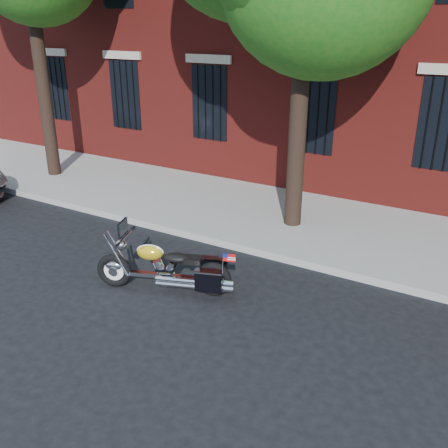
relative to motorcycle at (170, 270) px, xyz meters
The scene contains 4 objects.
ground 0.83m from the motorcycle, 75.33° to the left, with size 120.00×120.00×0.00m, color black.
curb 2.10m from the motorcycle, 85.03° to the left, with size 40.00×0.16×0.15m, color gray.
sidewalk 3.97m from the motorcycle, 87.39° to the left, with size 40.00×3.60×0.15m, color gray.
motorcycle is the anchor object (origin of this frame).
Camera 1 is at (4.41, -6.61, 4.31)m, focal length 40.00 mm.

